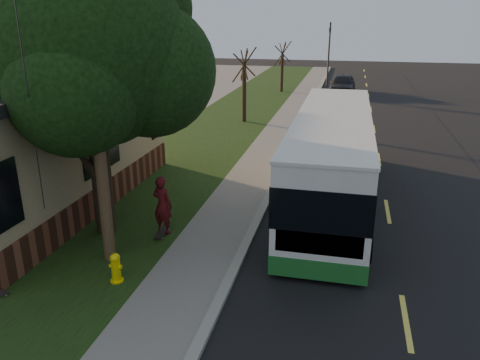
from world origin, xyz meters
name	(u,v)px	position (x,y,z in m)	size (l,w,h in m)	color
ground	(222,297)	(0.00, 0.00, 0.00)	(120.00, 120.00, 0.00)	black
road	(381,173)	(4.00, 10.00, 0.01)	(8.00, 80.00, 0.01)	black
curb	(284,165)	(0.00, 10.00, 0.06)	(0.25, 80.00, 0.12)	gray
sidewalk	(260,164)	(-1.00, 10.00, 0.04)	(2.00, 80.00, 0.08)	slate
grass_verge	(183,159)	(-4.50, 10.00, 0.04)	(5.00, 80.00, 0.07)	black
fire_hydrant	(116,268)	(-2.60, 0.00, 0.43)	(0.32, 0.32, 0.74)	yellow
utility_pole	(92,82)	(-3.31, 0.99, 4.63)	(2.86, 3.21, 9.07)	#473321
leafy_tree	(92,52)	(-4.17, 2.65, 5.17)	(6.30, 6.00, 7.80)	black
bare_tree_near	(244,86)	(-3.50, 18.00, 2.15)	(1.38, 1.21, 4.31)	black
bare_tree_far	(282,68)	(-3.00, 30.00, 2.00)	(1.38, 1.21, 4.03)	black
traffic_signal	(329,50)	(0.50, 34.00, 3.16)	(0.18, 0.22, 5.50)	#2D2D30
transit_bus	(331,156)	(2.06, 6.51, 1.61)	(2.58, 11.17, 3.03)	silver
skateboarder	(163,205)	(-2.50, 2.75, 0.94)	(0.63, 0.41, 1.73)	#4E0F12
skateboard_main	(162,232)	(-2.50, 2.63, 0.13)	(0.28, 0.89, 0.08)	black
distant_car	(343,84)	(1.94, 30.40, 0.79)	(1.86, 4.63, 1.58)	black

